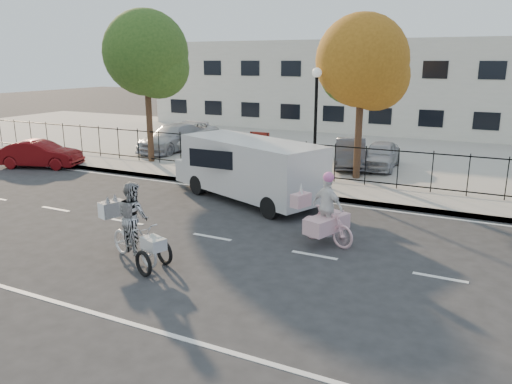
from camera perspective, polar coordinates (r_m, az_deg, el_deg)
The scene contains 20 objects.
ground at distance 13.92m, azimuth -5.04°, elevation -5.16°, with size 120.00×120.00×0.00m, color #333334.
road_markings at distance 13.92m, azimuth -5.04°, elevation -5.14°, with size 60.00×9.52×0.01m, color silver, non-canonical shape.
curb at distance 18.19m, azimuth 3.23°, elevation -0.06°, with size 60.00×0.10×0.15m, color #A8A399.
sidewalk at distance 19.13m, azimuth 4.47°, elevation 0.67°, with size 60.00×2.20×0.15m, color #A8A399.
parking_lot at distance 27.42m, azimuth 11.50°, elevation 4.75°, with size 60.00×15.60×0.15m, color #A8A399.
iron_fence at distance 19.95m, azimuth 5.71°, elevation 3.66°, with size 58.00×0.06×1.50m, color black, non-canonical shape.
building at distance 36.82m, azimuth 15.92°, elevation 11.59°, with size 34.00×10.00×6.00m, color silver.
lamppost at distance 19.10m, azimuth 6.87°, elevation 9.84°, with size 0.36×0.36×4.33m.
street_sign at distance 20.22m, azimuth 0.42°, elevation 5.37°, with size 0.85×0.06×1.80m.
zebra_trike at distance 12.40m, azimuth -13.77°, elevation -4.34°, with size 2.30×1.46×1.98m.
unicorn_bike at distance 13.31m, azimuth 8.00°, elevation -2.89°, with size 1.99×1.44×1.97m.
white_van at distance 17.18m, azimuth -0.89°, elevation 2.84°, with size 6.50×3.92×2.13m.
red_sedan at distance 24.74m, azimuth -23.47°, elevation 3.99°, with size 1.29×3.70×1.22m, color #620B0D.
pedestrian at distance 19.82m, azimuth -3.50°, elevation 3.87°, with size 0.61×0.40×1.66m, color black.
lot_car_a at distance 26.56m, azimuth -9.50°, elevation 6.14°, with size 1.87×4.59×1.33m, color #ADB0B5.
lot_car_b at distance 27.60m, azimuth -8.12°, elevation 6.48°, with size 2.14×4.64×1.29m, color silver.
lot_car_c at distance 22.55m, azimuth 10.73°, elevation 4.40°, with size 1.28×3.68×1.21m, color #4A4B51.
lot_car_d at distance 22.50m, azimuth 14.05°, elevation 4.14°, with size 1.39×3.44×1.17m, color #ABADB3.
tree_west at distance 23.49m, azimuth -12.11°, elevation 14.84°, with size 3.80×3.80×6.96m.
tree_mid at distance 20.01m, azimuth 12.46°, elevation 13.95°, with size 3.57×3.55×6.50m.
Camera 1 is at (6.88, -11.13, 4.76)m, focal length 35.00 mm.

